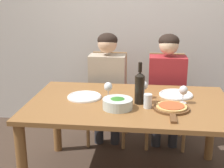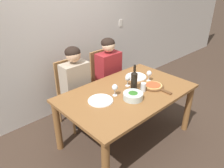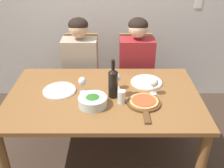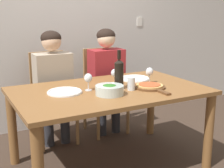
{
  "view_description": "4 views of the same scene",
  "coord_description": "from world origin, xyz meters",
  "px_view_note": "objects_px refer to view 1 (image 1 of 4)",
  "views": [
    {
      "loc": [
        0.14,
        -2.44,
        1.62
      ],
      "look_at": [
        -0.15,
        -0.0,
        0.89
      ],
      "focal_mm": 50.0,
      "sensor_mm": 36.0,
      "label": 1
    },
    {
      "loc": [
        -1.77,
        -1.61,
        2.06
      ],
      "look_at": [
        -0.14,
        0.13,
        0.84
      ],
      "focal_mm": 35.0,
      "sensor_mm": 36.0,
      "label": 2
    },
    {
      "loc": [
        0.07,
        -1.94,
        1.94
      ],
      "look_at": [
        0.08,
        0.04,
        0.82
      ],
      "focal_mm": 42.0,
      "sensor_mm": 36.0,
      "label": 3
    },
    {
      "loc": [
        -1.22,
        -2.36,
        1.44
      ],
      "look_at": [
        0.02,
        -0.01,
        0.78
      ],
      "focal_mm": 50.0,
      "sensor_mm": 36.0,
      "label": 4
    }
  ],
  "objects_px": {
    "chair_right": "(166,97)",
    "person_woman": "(107,79)",
    "wine_bottle": "(140,87)",
    "wine_glass_left": "(108,88)",
    "dinner_plate_left": "(84,97)",
    "wine_glass_right": "(183,91)",
    "chair_left": "(109,95)",
    "water_tumbler": "(148,101)",
    "dinner_plate_right": "(176,94)",
    "broccoli_bowl": "(118,103)",
    "wine_glass_centre": "(144,86)",
    "pizza_on_board": "(171,108)",
    "person_man": "(167,81)"
  },
  "relations": [
    {
      "from": "wine_glass_left",
      "to": "chair_left",
      "type": "bearing_deg",
      "value": 96.99
    },
    {
      "from": "dinner_plate_left",
      "to": "dinner_plate_right",
      "type": "bearing_deg",
      "value": 10.83
    },
    {
      "from": "wine_glass_right",
      "to": "water_tumbler",
      "type": "height_order",
      "value": "wine_glass_right"
    },
    {
      "from": "wine_bottle",
      "to": "wine_glass_centre",
      "type": "height_order",
      "value": "wine_bottle"
    },
    {
      "from": "wine_glass_right",
      "to": "person_man",
      "type": "bearing_deg",
      "value": 97.17
    },
    {
      "from": "person_woman",
      "to": "water_tumbler",
      "type": "distance_m",
      "value": 0.95
    },
    {
      "from": "wine_bottle",
      "to": "water_tumbler",
      "type": "bearing_deg",
      "value": -54.27
    },
    {
      "from": "chair_left",
      "to": "dinner_plate_right",
      "type": "height_order",
      "value": "chair_left"
    },
    {
      "from": "person_woman",
      "to": "broccoli_bowl",
      "type": "bearing_deg",
      "value": -77.35
    },
    {
      "from": "wine_bottle",
      "to": "water_tumbler",
      "type": "height_order",
      "value": "wine_bottle"
    },
    {
      "from": "dinner_plate_right",
      "to": "water_tumbler",
      "type": "bearing_deg",
      "value": -126.37
    },
    {
      "from": "broccoli_bowl",
      "to": "wine_bottle",
      "type": "bearing_deg",
      "value": 39.58
    },
    {
      "from": "chair_left",
      "to": "wine_bottle",
      "type": "bearing_deg",
      "value": -67.21
    },
    {
      "from": "wine_bottle",
      "to": "wine_glass_left",
      "type": "height_order",
      "value": "wine_bottle"
    },
    {
      "from": "chair_left",
      "to": "dinner_plate_left",
      "type": "distance_m",
      "value": 0.82
    },
    {
      "from": "dinner_plate_left",
      "to": "wine_glass_right",
      "type": "relative_size",
      "value": 1.95
    },
    {
      "from": "wine_glass_centre",
      "to": "water_tumbler",
      "type": "xyz_separation_m",
      "value": [
        0.04,
        -0.23,
        -0.05
      ]
    },
    {
      "from": "chair_right",
      "to": "wine_glass_left",
      "type": "relative_size",
      "value": 6.44
    },
    {
      "from": "wine_glass_centre",
      "to": "water_tumbler",
      "type": "distance_m",
      "value": 0.24
    },
    {
      "from": "pizza_on_board",
      "to": "wine_glass_left",
      "type": "xyz_separation_m",
      "value": [
        -0.52,
        0.19,
        0.09
      ]
    },
    {
      "from": "dinner_plate_left",
      "to": "wine_glass_left",
      "type": "xyz_separation_m",
      "value": [
        0.21,
        -0.02,
        0.1
      ]
    },
    {
      "from": "broccoli_bowl",
      "to": "wine_glass_right",
      "type": "bearing_deg",
      "value": 18.95
    },
    {
      "from": "chair_left",
      "to": "dinner_plate_right",
      "type": "relative_size",
      "value": 3.31
    },
    {
      "from": "chair_right",
      "to": "person_woman",
      "type": "height_order",
      "value": "person_woman"
    },
    {
      "from": "chair_right",
      "to": "person_woman",
      "type": "xyz_separation_m",
      "value": [
        -0.63,
        -0.12,
        0.22
      ]
    },
    {
      "from": "chair_left",
      "to": "water_tumbler",
      "type": "height_order",
      "value": "chair_left"
    },
    {
      "from": "person_man",
      "to": "pizza_on_board",
      "type": "distance_m",
      "value": 0.87
    },
    {
      "from": "chair_right",
      "to": "dinner_plate_left",
      "type": "distance_m",
      "value": 1.1
    },
    {
      "from": "chair_left",
      "to": "pizza_on_board",
      "type": "xyz_separation_m",
      "value": [
        0.62,
        -0.98,
        0.24
      ]
    },
    {
      "from": "chair_right",
      "to": "pizza_on_board",
      "type": "relative_size",
      "value": 2.32
    },
    {
      "from": "broccoli_bowl",
      "to": "dinner_plate_left",
      "type": "height_order",
      "value": "broccoli_bowl"
    },
    {
      "from": "chair_right",
      "to": "dinner_plate_right",
      "type": "relative_size",
      "value": 3.31
    },
    {
      "from": "broccoli_bowl",
      "to": "wine_glass_centre",
      "type": "bearing_deg",
      "value": 54.2
    },
    {
      "from": "dinner_plate_right",
      "to": "pizza_on_board",
      "type": "xyz_separation_m",
      "value": [
        -0.06,
        -0.36,
        0.01
      ]
    },
    {
      "from": "person_man",
      "to": "dinner_plate_right",
      "type": "bearing_deg",
      "value": -84.33
    },
    {
      "from": "chair_left",
      "to": "wine_bottle",
      "type": "xyz_separation_m",
      "value": [
        0.36,
        -0.86,
        0.37
      ]
    },
    {
      "from": "pizza_on_board",
      "to": "wine_bottle",
      "type": "bearing_deg",
      "value": 154.65
    },
    {
      "from": "chair_right",
      "to": "wine_glass_right",
      "type": "xyz_separation_m",
      "value": [
        0.09,
        -0.82,
        0.33
      ]
    },
    {
      "from": "pizza_on_board",
      "to": "wine_glass_left",
      "type": "height_order",
      "value": "wine_glass_left"
    },
    {
      "from": "dinner_plate_left",
      "to": "pizza_on_board",
      "type": "distance_m",
      "value": 0.76
    },
    {
      "from": "person_man",
      "to": "wine_bottle",
      "type": "xyz_separation_m",
      "value": [
        -0.26,
        -0.75,
        0.15
      ]
    },
    {
      "from": "broccoli_bowl",
      "to": "dinner_plate_left",
      "type": "distance_m",
      "value": 0.38
    },
    {
      "from": "pizza_on_board",
      "to": "wine_glass_right",
      "type": "xyz_separation_m",
      "value": [
        0.1,
        0.16,
        0.09
      ]
    },
    {
      "from": "broccoli_bowl",
      "to": "pizza_on_board",
      "type": "relative_size",
      "value": 0.56
    },
    {
      "from": "wine_glass_right",
      "to": "water_tumbler",
      "type": "distance_m",
      "value": 0.32
    },
    {
      "from": "wine_glass_right",
      "to": "water_tumbler",
      "type": "bearing_deg",
      "value": -154.27
    },
    {
      "from": "dinner_plate_left",
      "to": "chair_right",
      "type": "bearing_deg",
      "value": 46.42
    },
    {
      "from": "wine_glass_centre",
      "to": "water_tumbler",
      "type": "bearing_deg",
      "value": -80.81
    },
    {
      "from": "dinner_plate_right",
      "to": "chair_left",
      "type": "bearing_deg",
      "value": 137.29
    },
    {
      "from": "chair_right",
      "to": "wine_glass_centre",
      "type": "height_order",
      "value": "chair_right"
    }
  ]
}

